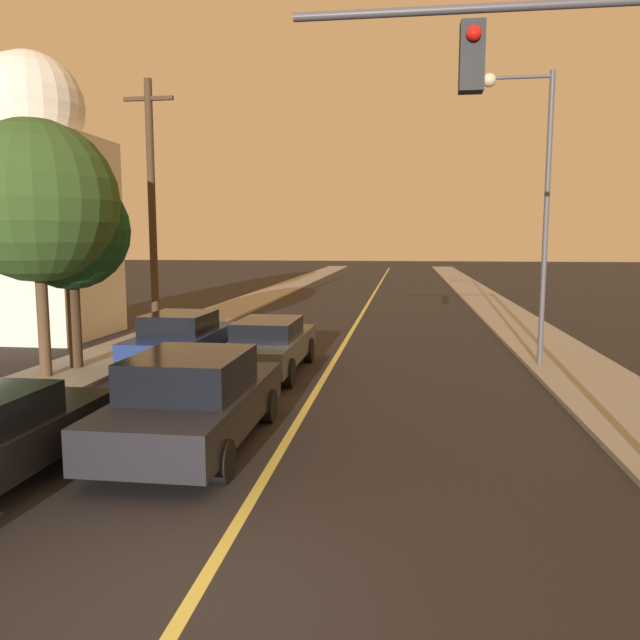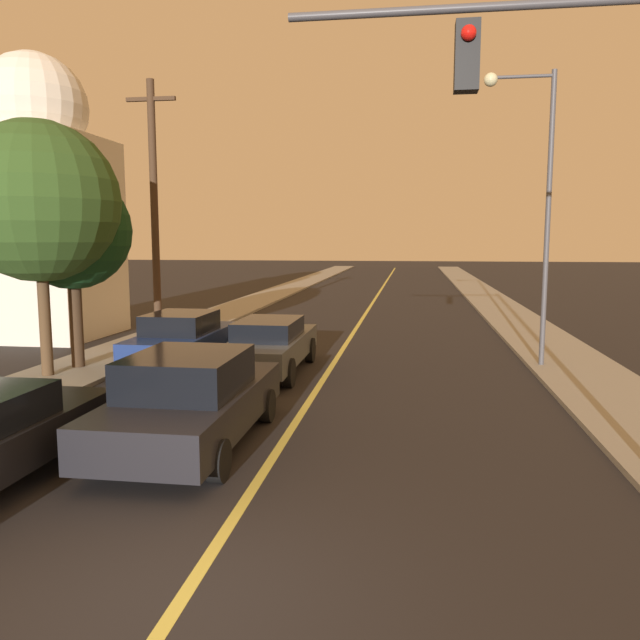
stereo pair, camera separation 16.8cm
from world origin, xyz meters
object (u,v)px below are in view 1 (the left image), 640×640
domed_building_left (35,204)px  streetlamp_right (532,182)px  car_near_lane_second (270,345)px  car_outer_lane_second (182,341)px  car_near_lane_front (194,400)px  traffic_signal_mast (602,153)px  tree_left_near (37,202)px  tree_left_far (70,231)px  utility_pole_left (152,210)px

domed_building_left → streetlamp_right: bearing=-11.7°
car_near_lane_second → streetlamp_right: streetlamp_right is taller
car_near_lane_second → car_outer_lane_second: size_ratio=1.13×
car_outer_lane_second → streetlamp_right: streetlamp_right is taller
car_near_lane_front → traffic_signal_mast: bearing=-10.2°
tree_left_near → car_near_lane_second: bearing=16.4°
car_outer_lane_second → domed_building_left: 9.73m
car_near_lane_front → tree_left_far: tree_left_far is taller
streetlamp_right → domed_building_left: 16.80m
streetlamp_right → tree_left_near: bearing=-165.2°
car_near_lane_second → tree_left_far: size_ratio=0.98×
traffic_signal_mast → car_near_lane_front: bearing=169.8°
tree_left_near → utility_pole_left: bearing=79.1°
car_near_lane_front → streetlamp_right: size_ratio=0.63×
streetlamp_right → utility_pole_left: bearing=172.1°
car_outer_lane_second → utility_pole_left: (-2.11, 3.33, 3.62)m
car_near_lane_second → domed_building_left: domed_building_left is taller
car_near_lane_front → car_near_lane_second: bearing=90.0°
car_near_lane_second → tree_left_far: (-5.21, -0.46, 2.97)m
car_outer_lane_second → tree_left_near: 4.94m
tree_left_far → traffic_signal_mast: bearing=-30.4°
tree_left_far → domed_building_left: domed_building_left is taller
car_near_lane_front → utility_pole_left: size_ratio=0.59×
tree_left_near → tree_left_far: tree_left_near is taller
car_near_lane_second → domed_building_left: (-9.61, 5.07, 4.01)m
car_near_lane_second → tree_left_far: 6.01m
traffic_signal_mast → streetlamp_right: size_ratio=0.86×
traffic_signal_mast → utility_pole_left: (-10.54, 10.29, -0.20)m
streetlamp_right → utility_pole_left: (-11.31, 1.57, -0.59)m
car_near_lane_second → car_outer_lane_second: car_outer_lane_second is taller
car_near_lane_front → tree_left_near: 7.84m
traffic_signal_mast → utility_pole_left: utility_pole_left is taller
traffic_signal_mast → streetlamp_right: (0.77, 8.72, 0.40)m
tree_left_near → car_outer_lane_second: bearing=26.0°
car_near_lane_second → utility_pole_left: bearing=144.2°
car_near_lane_second → tree_left_far: tree_left_far is taller
tree_left_far → utility_pole_left: bearing=78.7°
car_near_lane_front → traffic_signal_mast: (6.07, -1.09, 3.83)m
tree_left_near → domed_building_left: (-4.20, 6.66, 0.34)m
car_near_lane_front → streetlamp_right: (6.84, 7.63, 4.23)m
car_near_lane_second → traffic_signal_mast: 10.09m
utility_pole_left → tree_left_far: utility_pole_left is taller
car_near_lane_second → utility_pole_left: (-4.47, 3.23, 3.69)m
traffic_signal_mast → tree_left_far: traffic_signal_mast is taller
streetlamp_right → tree_left_near: 12.68m
traffic_signal_mast → utility_pole_left: 14.74m
tree_left_far → domed_building_left: 7.14m
traffic_signal_mast → streetlamp_right: streetlamp_right is taller
car_outer_lane_second → streetlamp_right: size_ratio=0.58×
car_outer_lane_second → traffic_signal_mast: (8.44, -6.96, 3.82)m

